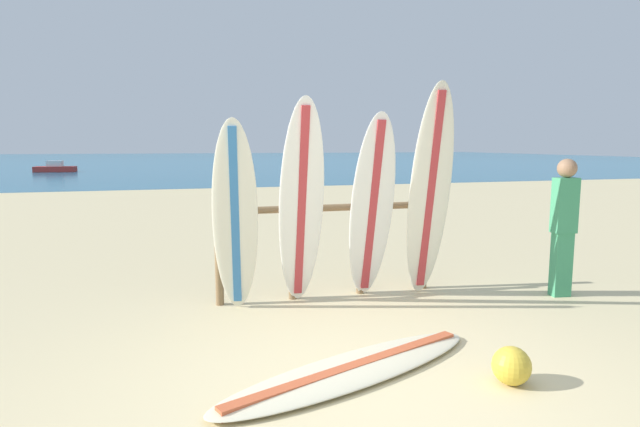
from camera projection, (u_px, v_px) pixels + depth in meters
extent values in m
plane|color=beige|center=(363.00, 400.00, 3.63)|extent=(120.00, 120.00, 0.00)
cube|color=#196B93|center=(184.00, 160.00, 58.94)|extent=(120.00, 80.00, 0.01)
cylinder|color=olive|center=(219.00, 252.00, 5.69)|extent=(0.09, 0.09, 1.19)
cylinder|color=olive|center=(292.00, 248.00, 5.91)|extent=(0.09, 0.09, 1.19)
cylinder|color=olive|center=(361.00, 244.00, 6.14)|extent=(0.09, 0.09, 1.19)
cylinder|color=olive|center=(424.00, 241.00, 6.36)|extent=(0.09, 0.09, 1.19)
cylinder|color=olive|center=(327.00, 208.00, 5.97)|extent=(2.58, 0.08, 0.08)
ellipsoid|color=silver|center=(235.00, 218.00, 5.34)|extent=(0.54, 0.58, 2.04)
cube|color=#3372B2|center=(235.00, 218.00, 5.34)|extent=(0.16, 0.50, 1.88)
ellipsoid|color=white|center=(301.00, 205.00, 5.50)|extent=(0.54, 0.78, 2.25)
cube|color=#B73338|center=(301.00, 205.00, 5.50)|extent=(0.14, 0.70, 2.07)
ellipsoid|color=white|center=(372.00, 208.00, 5.80)|extent=(0.52, 0.62, 2.12)
cube|color=#B73338|center=(372.00, 208.00, 5.80)|extent=(0.11, 0.58, 1.95)
ellipsoid|color=white|center=(430.00, 193.00, 5.84)|extent=(0.55, 0.67, 2.44)
cube|color=#B73338|center=(430.00, 193.00, 5.84)|extent=(0.15, 0.59, 2.25)
ellipsoid|color=beige|center=(353.00, 369.00, 4.03)|extent=(2.53, 1.43, 0.07)
cube|color=#CC5933|center=(353.00, 369.00, 4.03)|extent=(2.17, 0.92, 0.08)
cube|color=#3F9966|center=(561.00, 264.00, 6.06)|extent=(0.23, 0.16, 0.75)
cube|color=#3F9966|center=(565.00, 205.00, 5.97)|extent=(0.28, 0.19, 0.64)
sphere|color=#997051|center=(567.00, 168.00, 5.91)|extent=(0.22, 0.22, 0.22)
cube|color=#B22D28|center=(55.00, 169.00, 32.81)|extent=(2.46, 1.16, 0.35)
cube|color=silver|center=(55.00, 164.00, 32.76)|extent=(0.92, 0.73, 0.36)
sphere|color=gold|center=(511.00, 366.00, 3.84)|extent=(0.29, 0.29, 0.29)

